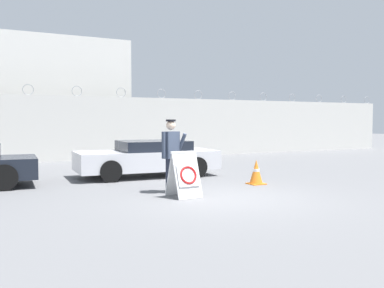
% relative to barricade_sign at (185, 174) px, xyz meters
% --- Properties ---
extents(ground_plane, '(90.00, 90.00, 0.00)m').
position_rel_barricade_sign_xyz_m(ground_plane, '(0.82, -0.53, -0.54)').
color(ground_plane, slate).
extents(perimeter_wall, '(36.00, 0.30, 3.38)m').
position_rel_barricade_sign_xyz_m(perimeter_wall, '(0.82, 10.62, 0.93)').
color(perimeter_wall, silver).
rests_on(perimeter_wall, ground_plane).
extents(building_block, '(9.58, 6.09, 6.00)m').
position_rel_barricade_sign_xyz_m(building_block, '(-1.77, 15.57, 2.46)').
color(building_block, silver).
rests_on(building_block, ground_plane).
extents(barricade_sign, '(0.68, 0.77, 1.10)m').
position_rel_barricade_sign_xyz_m(barricade_sign, '(0.00, 0.00, 0.00)').
color(barricade_sign, white).
rests_on(barricade_sign, ground_plane).
extents(security_guard, '(0.70, 0.41, 1.84)m').
position_rel_barricade_sign_xyz_m(security_guard, '(-0.03, 0.72, 0.50)').
color(security_guard, '#232838').
rests_on(security_guard, ground_plane).
extents(traffic_cone_near, '(0.44, 0.44, 0.70)m').
position_rel_barricade_sign_xyz_m(traffic_cone_near, '(2.72, 0.92, -0.20)').
color(traffic_cone_near, orange).
rests_on(traffic_cone_near, ground_plane).
extents(parked_car_rear_sedan, '(4.59, 2.18, 1.16)m').
position_rel_barricade_sign_xyz_m(parked_car_rear_sedan, '(0.61, 3.97, 0.06)').
color(parked_car_rear_sedan, black).
rests_on(parked_car_rear_sedan, ground_plane).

